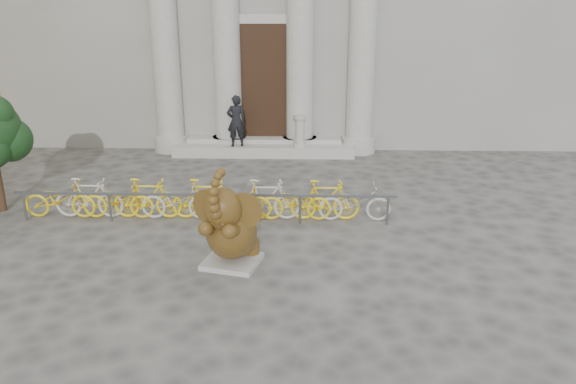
{
  "coord_description": "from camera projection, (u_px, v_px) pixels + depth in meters",
  "views": [
    {
      "loc": [
        1.33,
        -8.82,
        5.15
      ],
      "look_at": [
        1.01,
        2.52,
        1.1
      ],
      "focal_mm": 35.0,
      "sensor_mm": 36.0,
      "label": 1
    }
  ],
  "objects": [
    {
      "name": "bike_rack",
      "position": [
        206.0,
        199.0,
        13.37
      ],
      "size": [
        8.98,
        0.53,
        1.0
      ],
      "color": "slate",
      "rests_on": "ground"
    },
    {
      "name": "balustrade_post",
      "position": [
        300.0,
        132.0,
        18.33
      ],
      "size": [
        0.42,
        0.42,
        1.03
      ],
      "color": "#A8A59E",
      "rests_on": "entrance_steps"
    },
    {
      "name": "elephant_statue",
      "position": [
        230.0,
        229.0,
        10.99
      ],
      "size": [
        1.38,
        1.66,
        2.12
      ],
      "rotation": [
        0.0,
        0.0,
        -0.25
      ],
      "color": "#A8A59E",
      "rests_on": "ground"
    },
    {
      "name": "pedestrian",
      "position": [
        236.0,
        121.0,
        18.21
      ],
      "size": [
        0.7,
        0.54,
        1.68
      ],
      "primitive_type": "imported",
      "rotation": [
        0.0,
        0.0,
        3.39
      ],
      "color": "black",
      "rests_on": "entrance_steps"
    },
    {
      "name": "ground",
      "position": [
        228.0,
        296.0,
        10.08
      ],
      "size": [
        80.0,
        80.0,
        0.0
      ],
      "primitive_type": "plane",
      "color": "#474442",
      "rests_on": "ground"
    },
    {
      "name": "entrance_steps",
      "position": [
        264.0,
        149.0,
        18.86
      ],
      "size": [
        6.0,
        1.2,
        0.36
      ],
      "primitive_type": "cube",
      "color": "#A8A59E",
      "rests_on": "ground"
    }
  ]
}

